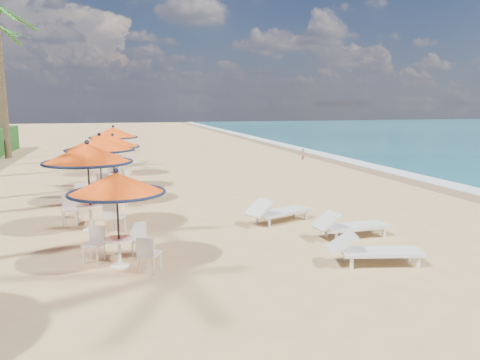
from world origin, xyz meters
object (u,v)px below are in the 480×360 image
at_px(station_3, 113,148).
at_px(station_1, 88,162).
at_px(station_2, 100,152).
at_px(lounger_near, 372,250).
at_px(lounger_mid, 348,225).
at_px(station_4, 114,139).
at_px(lounger_far, 277,211).
at_px(station_0, 118,195).

bearing_deg(station_3, station_1, -95.62).
relative_size(station_2, lounger_near, 1.17).
bearing_deg(lounger_mid, station_4, 110.24).
bearing_deg(station_1, station_4, 86.01).
bearing_deg(lounger_near, station_3, 128.97).
relative_size(station_1, lounger_far, 1.14).
distance_m(station_1, station_3, 6.66).
bearing_deg(station_1, station_3, 84.38).
height_order(station_0, station_3, station_3).
distance_m(station_1, lounger_far, 5.55).
height_order(station_3, station_4, station_4).
height_order(station_0, lounger_mid, station_0).
distance_m(station_0, station_1, 3.32).
relative_size(station_3, lounger_mid, 1.10).
relative_size(station_4, lounger_far, 1.12).
xyz_separation_m(station_1, station_2, (0.23, 3.65, -0.10)).
distance_m(station_2, station_3, 3.01).
relative_size(station_0, lounger_mid, 1.03).
xyz_separation_m(station_2, lounger_near, (5.83, -8.22, -1.49)).
relative_size(station_1, station_4, 1.02).
relative_size(station_0, station_3, 0.94).
height_order(station_3, lounger_mid, station_3).
bearing_deg(lounger_far, station_0, -171.84).
height_order(station_4, lounger_near, station_4).
height_order(station_0, lounger_far, station_0).
bearing_deg(station_2, lounger_mid, -44.21).
bearing_deg(lounger_far, lounger_near, -101.72).
bearing_deg(station_0, station_2, 94.37).
relative_size(lounger_mid, lounger_far, 0.94).
distance_m(station_0, station_2, 6.88).
height_order(station_1, station_3, station_1).
bearing_deg(station_3, lounger_near, -64.23).
height_order(station_3, lounger_near, station_3).
bearing_deg(station_3, lounger_far, -57.02).
xyz_separation_m(station_2, station_4, (0.51, 6.83, -0.03)).
height_order(station_0, station_1, station_1).
relative_size(station_0, lounger_far, 0.98).
height_order(station_0, lounger_near, station_0).
distance_m(station_2, lounger_mid, 8.99).
height_order(station_1, station_4, station_1).
height_order(station_1, lounger_mid, station_1).
xyz_separation_m(station_0, station_4, (-0.02, 13.69, 0.23)).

